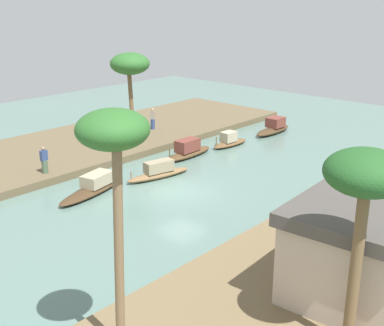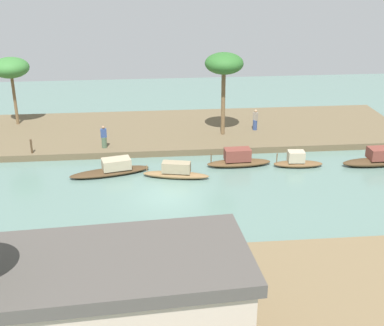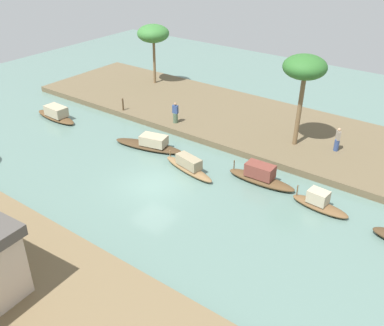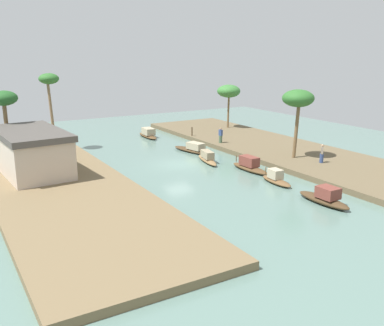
{
  "view_description": "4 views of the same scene",
  "coord_description": "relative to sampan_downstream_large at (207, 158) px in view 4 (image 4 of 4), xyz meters",
  "views": [
    {
      "loc": [
        20.02,
        19.07,
        10.93
      ],
      "look_at": [
        -1.98,
        -0.96,
        1.06
      ],
      "focal_mm": 48.02,
      "sensor_mm": 36.0,
      "label": 1
    },
    {
      "loc": [
        1.05,
        27.41,
        13.67
      ],
      "look_at": [
        -1.84,
        -2.86,
        0.94
      ],
      "focal_mm": 47.0,
      "sensor_mm": 36.0,
      "label": 2
    },
    {
      "loc": [
        -15.74,
        17.11,
        14.55
      ],
      "look_at": [
        -0.86,
        -2.9,
        0.58
      ],
      "focal_mm": 41.08,
      "sensor_mm": 36.0,
      "label": 3
    },
    {
      "loc": [
        -34.54,
        18.94,
        10.32
      ],
      "look_at": [
        -2.07,
        -0.2,
        0.55
      ],
      "focal_mm": 40.92,
      "sensor_mm": 36.0,
      "label": 4
    }
  ],
  "objects": [
    {
      "name": "palm_tree_left_near",
      "position": [
        -4.16,
        -7.13,
        5.51
      ],
      "size": [
        2.92,
        2.92,
        6.37
      ],
      "color": "brown",
      "rests_on": "riverbank_left"
    },
    {
      "name": "riverbank_left",
      "position": [
        0.77,
        -8.83,
        -0.18
      ],
      "size": [
        39.39,
        10.12,
        0.48
      ],
      "primitive_type": "cube",
      "color": "brown",
      "rests_on": "ground"
    },
    {
      "name": "palm_tree_right_tall",
      "position": [
        7.67,
        16.3,
        5.56
      ],
      "size": [
        2.39,
        2.39,
        6.41
      ],
      "color": "brown",
      "rests_on": "riverbank_right"
    },
    {
      "name": "riverbank_right",
      "position": [
        0.77,
        14.14,
        -0.18
      ],
      "size": [
        39.39,
        10.12,
        0.48
      ],
      "primitive_type": "cube",
      "color": "brown",
      "rests_on": "ground"
    },
    {
      "name": "person_by_mooring",
      "position": [
        4.94,
        -4.85,
        0.78
      ],
      "size": [
        0.45,
        0.4,
        1.66
      ],
      "rotation": [
        0.0,
        0.0,
        3.23
      ],
      "color": "#4C664C",
      "rests_on": "riverbank_left"
    },
    {
      "name": "sampan_with_red_awning",
      "position": [
        -8.47,
        -1.1,
        -0.03
      ],
      "size": [
        3.46,
        1.25,
        1.14
      ],
      "rotation": [
        0.0,
        0.0,
        -0.07
      ],
      "color": "brown",
      "rests_on": "river_water"
    },
    {
      "name": "mooring_post",
      "position": [
        10.03,
        -4.22,
        0.58
      ],
      "size": [
        0.14,
        0.14,
        1.04
      ],
      "primitive_type": "cylinder",
      "color": "#4C3823",
      "rests_on": "riverbank_left"
    },
    {
      "name": "palm_tree_left_far",
      "position": [
        12.52,
        -11.17,
        4.73
      ],
      "size": [
        2.98,
        2.98,
        5.54
      ],
      "color": "brown",
      "rests_on": "riverbank_left"
    },
    {
      "name": "person_on_near_bank",
      "position": [
        -6.89,
        -7.76,
        0.78
      ],
      "size": [
        0.48,
        0.48,
        1.69
      ],
      "rotation": [
        0.0,
        0.0,
        5.46
      ],
      "color": "#33477A",
      "rests_on": "riverbank_left"
    },
    {
      "name": "sampan_midstream",
      "position": [
        4.21,
        -0.99,
        -0.04
      ],
      "size": [
        5.47,
        2.41,
        1.07
      ],
      "rotation": [
        0.0,
        0.0,
        0.23
      ],
      "color": "#47331E",
      "rests_on": "river_water"
    },
    {
      "name": "sampan_near_left_bank",
      "position": [
        -4.43,
        -1.59,
        0.05
      ],
      "size": [
        4.5,
        1.28,
        1.28
      ],
      "rotation": [
        0.0,
        0.0,
        0.03
      ],
      "color": "brown",
      "rests_on": "river_water"
    },
    {
      "name": "sampan_downstream_large",
      "position": [
        0.0,
        0.0,
        0.0
      ],
      "size": [
        4.46,
        1.77,
        1.11
      ],
      "rotation": [
        0.0,
        0.0,
        -0.22
      ],
      "color": "brown",
      "rests_on": "river_water"
    },
    {
      "name": "river_water",
      "position": [
        0.77,
        2.66,
        -0.42
      ],
      "size": [
        62.36,
        62.36,
        0.0
      ],
      "primitive_type": "plane",
      "color": "slate",
      "rests_on": "ground"
    },
    {
      "name": "sampan_open_hull",
      "position": [
        13.89,
        -0.32,
        0.03
      ],
      "size": [
        4.57,
        1.36,
        1.17
      ],
      "rotation": [
        0.0,
        0.0,
        -0.04
      ],
      "color": "brown",
      "rests_on": "river_water"
    },
    {
      "name": "palm_tree_right_short",
      "position": [
        12.42,
        11.24,
        6.68
      ],
      "size": [
        2.02,
        2.02,
        7.56
      ],
      "color": "#7F6647",
      "rests_on": "riverbank_right"
    },
    {
      "name": "sampan_with_tall_canopy",
      "position": [
        -13.87,
        -0.77,
        0.04
      ],
      "size": [
        4.37,
        1.27,
        1.29
      ],
      "rotation": [
        0.0,
        0.0,
        0.02
      ],
      "color": "#47331E",
      "rests_on": "river_water"
    },
    {
      "name": "riverside_building",
      "position": [
        2.88,
        15.23,
        1.86
      ],
      "size": [
        9.36,
        5.35,
        3.56
      ],
      "rotation": [
        0.0,
        0.0,
        0.07
      ],
      "color": "#C6B29E",
      "rests_on": "riverbank_right"
    }
  ]
}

